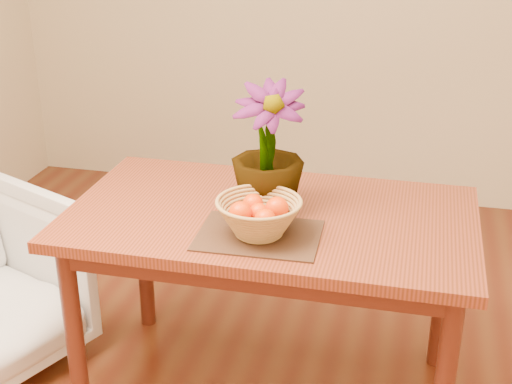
# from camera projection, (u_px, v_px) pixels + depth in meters

# --- Properties ---
(table) EXTENTS (1.40, 0.80, 0.75)m
(table) POSITION_uv_depth(u_px,v_px,m) (270.00, 235.00, 2.49)
(table) COLOR maroon
(table) RESTS_ON floor
(placemat) EXTENTS (0.40, 0.31, 0.01)m
(placemat) POSITION_uv_depth(u_px,v_px,m) (259.00, 235.00, 2.29)
(placemat) COLOR #3E2616
(placemat) RESTS_ON table
(wicker_basket) EXTENTS (0.28, 0.28, 0.11)m
(wicker_basket) POSITION_uv_depth(u_px,v_px,m) (259.00, 219.00, 2.27)
(wicker_basket) COLOR tan
(wicker_basket) RESTS_ON placemat
(orange_pile) EXTENTS (0.18, 0.17, 0.07)m
(orange_pile) POSITION_uv_depth(u_px,v_px,m) (259.00, 211.00, 2.25)
(orange_pile) COLOR #F83304
(orange_pile) RESTS_ON wicker_basket
(potted_plant) EXTENTS (0.29, 0.29, 0.45)m
(potted_plant) POSITION_uv_depth(u_px,v_px,m) (268.00, 148.00, 2.40)
(potted_plant) COLOR #1D4413
(potted_plant) RESTS_ON table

